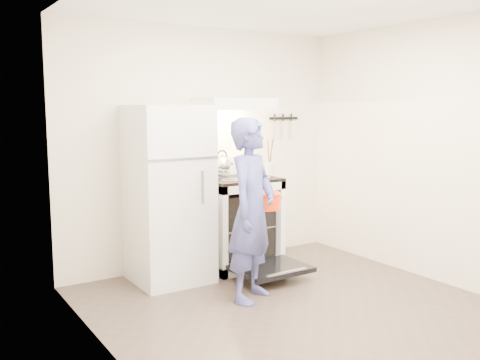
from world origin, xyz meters
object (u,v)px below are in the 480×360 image
at_px(tea_kettle, 222,163).
at_px(person, 252,210).
at_px(stove_body, 238,224).
at_px(refrigerator, 168,194).
at_px(dutch_oven, 264,201).

height_order(tea_kettle, person, person).
bearing_deg(stove_body, person, -115.44).
xyz_separation_m(refrigerator, tea_kettle, (0.71, 0.18, 0.24)).
xyz_separation_m(refrigerator, stove_body, (0.81, 0.02, -0.39)).
relative_size(stove_body, dutch_oven, 2.47).
xyz_separation_m(person, dutch_oven, (0.31, 0.25, 0.01)).
relative_size(refrigerator, dutch_oven, 4.56).
height_order(stove_body, dutch_oven, dutch_oven).
xyz_separation_m(refrigerator, dutch_oven, (0.69, -0.62, -0.04)).
xyz_separation_m(stove_body, dutch_oven, (-0.12, -0.65, 0.35)).
height_order(person, dutch_oven, person).
relative_size(refrigerator, stove_body, 1.85).
bearing_deg(stove_body, refrigerator, -178.23).
distance_m(refrigerator, stove_body, 0.90).
bearing_deg(tea_kettle, stove_body, -56.43).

